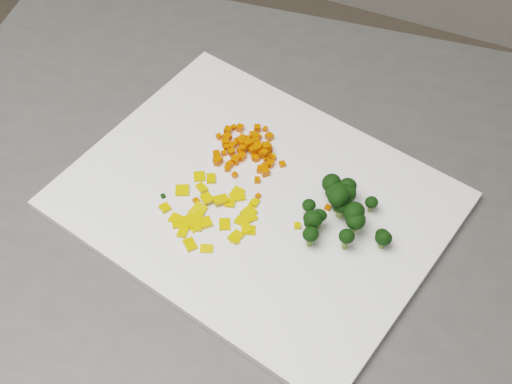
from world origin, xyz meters
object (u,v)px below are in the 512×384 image
at_px(carrot_pile, 250,146).
at_px(broccoli_pile, 344,206).
at_px(counter_block, 279,369).
at_px(pepper_pile, 209,206).
at_px(cutting_board, 256,200).

height_order(carrot_pile, broccoli_pile, broccoli_pile).
xyz_separation_m(counter_block, broccoli_pile, (0.06, -0.01, 0.49)).
xyz_separation_m(carrot_pile, pepper_pile, (-0.01, -0.09, -0.01)).
distance_m(counter_block, cutting_board, 0.46).
distance_m(counter_block, pepper_pile, 0.48).
xyz_separation_m(cutting_board, carrot_pile, (-0.03, 0.06, 0.02)).
height_order(cutting_board, broccoli_pile, broccoli_pile).
bearing_deg(pepper_pile, broccoli_pile, 18.19).
height_order(counter_block, pepper_pile, pepper_pile).
height_order(counter_block, cutting_board, cutting_board).
relative_size(cutting_board, pepper_pile, 3.88).
xyz_separation_m(pepper_pile, broccoli_pile, (0.14, 0.05, 0.02)).
xyz_separation_m(counter_block, carrot_pile, (-0.06, 0.04, 0.47)).
distance_m(cutting_board, pepper_pile, 0.06).
bearing_deg(pepper_pile, counter_block, 37.31).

